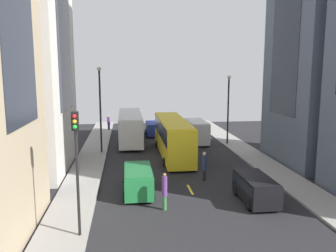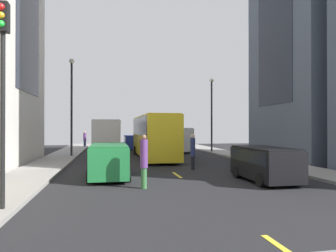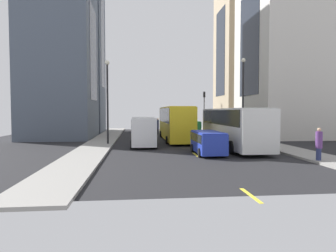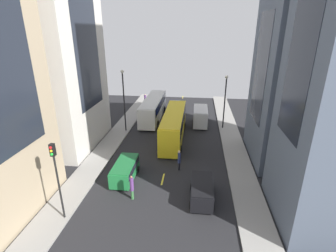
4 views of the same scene
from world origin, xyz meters
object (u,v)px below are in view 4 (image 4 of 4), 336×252
(car_black_0, at_px, (202,190))
(car_green_1, at_px, (125,169))
(city_bus_white, at_px, (153,107))
(pedestrian_waiting_curb, at_px, (145,99))
(pedestrian_crossing_near, at_px, (179,159))
(car_blue_2, at_px, (174,107))
(delivery_van_white, at_px, (200,115))
(streetcar_yellow, at_px, (174,123))
(traffic_light_near_corner, at_px, (56,169))
(pedestrian_walking_far, at_px, (132,187))

(car_black_0, distance_m, car_green_1, 7.74)
(city_bus_white, relative_size, pedestrian_waiting_curb, 6.00)
(car_black_0, height_order, pedestrian_crossing_near, pedestrian_crossing_near)
(car_blue_2, bearing_deg, delivery_van_white, -49.85)
(delivery_van_white, relative_size, car_green_1, 1.18)
(streetcar_yellow, height_order, delivery_van_white, streetcar_yellow)
(city_bus_white, distance_m, pedestrian_waiting_curb, 8.22)
(streetcar_yellow, xyz_separation_m, pedestrian_waiting_curb, (-6.88, 15.10, -0.94))
(pedestrian_waiting_curb, distance_m, pedestrian_crossing_near, 24.52)
(car_black_0, height_order, car_blue_2, car_blue_2)
(streetcar_yellow, relative_size, traffic_light_near_corner, 1.98)
(pedestrian_waiting_curb, bearing_deg, traffic_light_near_corner, -53.34)
(delivery_van_white, xyz_separation_m, pedestrian_walking_far, (-5.80, -18.87, -0.29))
(city_bus_white, distance_m, pedestrian_crossing_near, 16.37)
(city_bus_white, bearing_deg, car_green_1, -89.16)
(streetcar_yellow, distance_m, car_green_1, 10.96)
(car_green_1, xyz_separation_m, traffic_light_near_corner, (-3.13, -6.03, 3.42))
(car_blue_2, xyz_separation_m, pedestrian_crossing_near, (2.34, -18.97, 0.23))
(car_black_0, bearing_deg, traffic_light_near_corner, -161.05)
(pedestrian_crossing_near, xyz_separation_m, pedestrian_walking_far, (-3.61, -5.27, 0.02))
(streetcar_yellow, relative_size, car_blue_2, 2.86)
(pedestrian_waiting_curb, bearing_deg, car_green_1, -46.29)
(traffic_light_near_corner, bearing_deg, car_blue_2, 77.85)
(pedestrian_crossing_near, bearing_deg, streetcar_yellow, 166.92)
(car_black_0, bearing_deg, city_bus_white, 110.70)
(pedestrian_waiting_curb, distance_m, traffic_light_near_corner, 31.54)
(streetcar_yellow, bearing_deg, car_black_0, -74.17)
(delivery_van_white, height_order, pedestrian_waiting_curb, delivery_van_white)
(car_green_1, distance_m, pedestrian_waiting_curb, 25.53)
(car_blue_2, relative_size, pedestrian_crossing_near, 1.94)
(streetcar_yellow, height_order, pedestrian_walking_far, streetcar_yellow)
(pedestrian_crossing_near, bearing_deg, pedestrian_walking_far, -56.90)
(delivery_van_white, height_order, pedestrian_crossing_near, delivery_van_white)
(car_green_1, relative_size, pedestrian_waiting_curb, 2.22)
(car_black_0, height_order, pedestrian_waiting_curb, pedestrian_waiting_curb)
(car_green_1, relative_size, pedestrian_walking_far, 1.92)
(city_bus_white, relative_size, car_blue_2, 2.76)
(car_black_0, bearing_deg, pedestrian_crossing_near, 115.94)
(delivery_van_white, distance_m, traffic_light_near_corner, 24.38)
(pedestrian_waiting_curb, relative_size, pedestrian_crossing_near, 0.89)
(car_black_0, xyz_separation_m, car_blue_2, (-4.61, 23.63, 0.01))
(delivery_van_white, relative_size, pedestrian_waiting_curb, 2.63)
(car_green_1, bearing_deg, streetcar_yellow, 69.89)
(car_black_0, xyz_separation_m, pedestrian_crossing_near, (-2.27, 4.67, 0.24))
(streetcar_yellow, height_order, car_black_0, streetcar_yellow)
(city_bus_white, xyz_separation_m, car_green_1, (0.26, -17.68, -0.99))
(streetcar_yellow, distance_m, traffic_light_near_corner, 17.82)
(delivery_van_white, xyz_separation_m, car_green_1, (-7.26, -15.83, -0.49))
(pedestrian_crossing_near, height_order, traffic_light_near_corner, traffic_light_near_corner)
(streetcar_yellow, bearing_deg, pedestrian_waiting_curb, 114.48)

